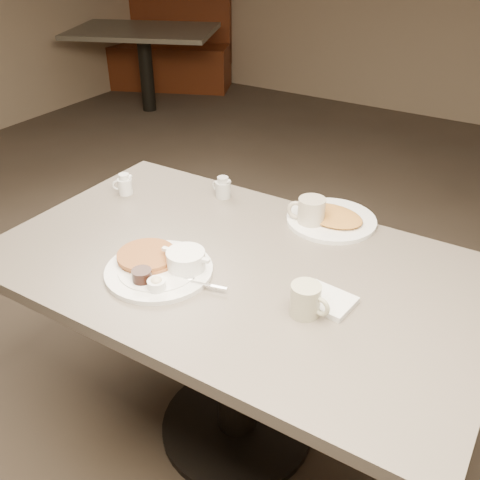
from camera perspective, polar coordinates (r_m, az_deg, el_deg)
The scene contains 10 objects.
room at distance 1.37m, azimuth -0.47°, elevation 20.68°, with size 7.04×8.04×2.84m.
diner_table at distance 1.73m, azimuth -0.35°, elevation -7.09°, with size 1.50×0.90×0.75m.
main_plate at distance 1.59m, azimuth -8.27°, elevation -2.67°, with size 0.40×0.35×0.07m.
coffee_mug_near at distance 1.41m, azimuth 7.06°, elevation -6.32°, with size 0.12×0.09×0.09m.
napkin at distance 1.48m, azimuth 9.21°, elevation -6.36°, with size 0.15×0.13×0.02m.
coffee_mug_far at distance 1.81m, azimuth 7.49°, elevation 2.95°, with size 0.14×0.11×0.10m.
creamer_left at distance 2.06m, azimuth -12.16°, elevation 5.76°, with size 0.08×0.06×0.08m.
creamer_right at distance 1.99m, azimuth -1.84°, elevation 5.57°, with size 0.09×0.08×0.08m.
hash_plate at distance 1.86m, azimuth 9.69°, elevation 2.27°, with size 0.34×0.34×0.04m.
booth_back_left at distance 6.07m, azimuth -7.71°, elevation 19.48°, with size 1.77×1.89×1.12m.
Camera 1 is at (0.72, -1.14, 1.66)m, focal length 40.14 mm.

